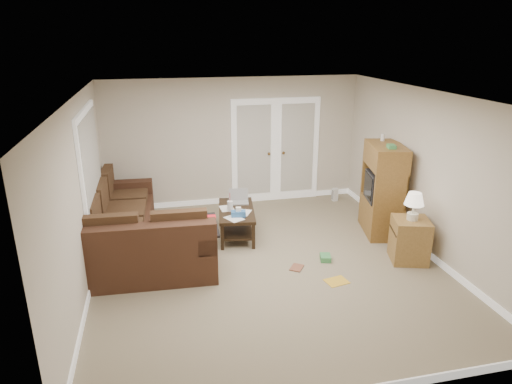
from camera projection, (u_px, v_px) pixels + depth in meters
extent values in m
plane|color=gray|center=(267.00, 264.00, 6.83)|extent=(5.50, 5.50, 0.00)
cube|color=white|center=(269.00, 95.00, 6.01)|extent=(5.00, 5.50, 0.02)
cube|color=beige|center=(81.00, 199.00, 5.90)|extent=(0.02, 5.50, 2.50)
cube|color=beige|center=(427.00, 174.00, 6.94)|extent=(0.02, 5.50, 2.50)
cube|color=beige|center=(234.00, 142.00, 8.95)|extent=(5.00, 0.02, 2.50)
cube|color=beige|center=(346.00, 284.00, 3.89)|extent=(5.00, 0.02, 2.50)
cube|color=white|center=(254.00, 153.00, 9.08)|extent=(0.90, 0.04, 2.13)
cube|color=white|center=(297.00, 150.00, 9.27)|extent=(0.90, 0.04, 2.13)
cube|color=silver|center=(254.00, 151.00, 9.04)|extent=(0.68, 0.02, 1.80)
cube|color=silver|center=(297.00, 148.00, 9.23)|extent=(0.68, 0.02, 1.80)
cube|color=white|center=(89.00, 157.00, 6.73)|extent=(0.04, 1.92, 1.42)
cube|color=silver|center=(91.00, 157.00, 6.73)|extent=(0.02, 1.74, 1.24)
cube|color=#422719|center=(121.00, 228.00, 7.55)|extent=(1.09, 2.51, 0.45)
cube|color=#422719|center=(96.00, 203.00, 7.34)|extent=(0.38, 2.48, 0.46)
cube|color=#422719|center=(126.00, 187.00, 8.47)|extent=(0.98, 0.31, 0.24)
cube|color=#452E1B|center=(125.00, 211.00, 7.47)|extent=(0.76, 2.39, 0.13)
cube|color=#422719|center=(147.00, 260.00, 6.48)|extent=(1.98, 1.06, 0.45)
cube|color=#422719|center=(143.00, 241.00, 6.00)|extent=(1.94, 0.35, 0.46)
cube|color=#422719|center=(205.00, 234.00, 6.50)|extent=(0.31, 0.98, 0.24)
cube|color=#452E1B|center=(146.00, 239.00, 6.46)|extent=(1.86, 0.73, 0.13)
cube|color=black|center=(205.00, 225.00, 6.46)|extent=(0.39, 0.88, 0.03)
cube|color=red|center=(204.00, 217.00, 6.67)|extent=(0.35, 0.15, 0.02)
cube|color=black|center=(236.00, 211.00, 7.67)|extent=(0.74, 1.23, 0.05)
cube|color=black|center=(237.00, 227.00, 7.77)|extent=(0.64, 1.14, 0.03)
cylinder|color=silver|center=(230.00, 206.00, 7.58)|extent=(0.09, 0.09, 0.17)
cylinder|color=red|center=(230.00, 197.00, 7.53)|extent=(0.01, 0.01, 0.15)
cube|color=#3164A0|center=(238.00, 214.00, 7.35)|extent=(0.25, 0.16, 0.09)
cube|color=white|center=(237.00, 212.00, 7.57)|extent=(0.47, 0.68, 0.00)
cube|color=brown|center=(380.00, 216.00, 7.87)|extent=(0.73, 1.06, 0.58)
cube|color=brown|center=(386.00, 156.00, 7.52)|extent=(0.73, 1.06, 0.39)
cube|color=black|center=(382.00, 187.00, 7.70)|extent=(0.58, 0.67, 0.48)
cube|color=black|center=(368.00, 186.00, 7.69)|extent=(0.12, 0.49, 0.39)
cube|color=#3F8A4B|center=(391.00, 147.00, 7.22)|extent=(0.15, 0.20, 0.06)
cylinder|color=silver|center=(383.00, 137.00, 7.71)|extent=(0.07, 0.07, 0.12)
cube|color=olive|center=(410.00, 240.00, 6.85)|extent=(0.64, 0.64, 0.67)
cylinder|color=beige|center=(412.00, 216.00, 6.73)|extent=(0.16, 0.16, 0.10)
cylinder|color=beige|center=(413.00, 209.00, 6.69)|extent=(0.03, 0.03, 0.14)
cone|color=#F0E4CF|center=(415.00, 199.00, 6.64)|extent=(0.29, 0.29, 0.18)
cube|color=silver|center=(335.00, 195.00, 9.39)|extent=(0.12, 0.10, 0.27)
cube|color=gold|center=(337.00, 281.00, 6.36)|extent=(0.35, 0.30, 0.01)
cube|color=#3F8A4B|center=(325.00, 258.00, 6.94)|extent=(0.20, 0.24, 0.08)
imported|color=brown|center=(291.00, 267.00, 6.75)|extent=(0.27, 0.28, 0.02)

